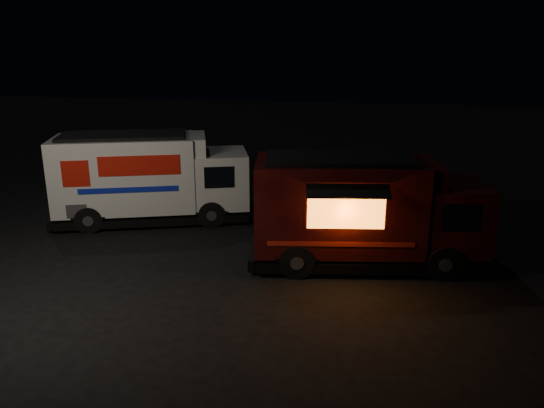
{
  "coord_description": "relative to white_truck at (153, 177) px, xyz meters",
  "views": [
    {
      "loc": [
        4.97,
        -12.25,
        5.58
      ],
      "look_at": [
        2.31,
        2.0,
        1.16
      ],
      "focal_mm": 35.0,
      "sensor_mm": 36.0,
      "label": 1
    }
  ],
  "objects": [
    {
      "name": "white_truck",
      "position": [
        0.0,
        0.0,
        0.0
      ],
      "size": [
        6.69,
        4.08,
        2.87
      ],
      "primitive_type": null,
      "rotation": [
        0.0,
        0.0,
        0.33
      ],
      "color": "silver",
      "rests_on": "ground"
    },
    {
      "name": "red_truck",
      "position": [
        6.85,
        -2.29,
        -0.01
      ],
      "size": [
        6.42,
        3.18,
        2.86
      ],
      "primitive_type": null,
      "rotation": [
        0.0,
        0.0,
        0.15
      ],
      "color": "#3A0E0A",
      "rests_on": "ground"
    },
    {
      "name": "ground",
      "position": [
        1.81,
        -3.27,
        -1.44
      ],
      "size": [
        80.0,
        80.0,
        0.0
      ],
      "primitive_type": "plane",
      "color": "black",
      "rests_on": "ground"
    }
  ]
}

